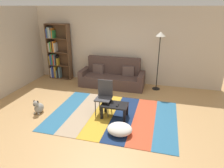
{
  "coord_description": "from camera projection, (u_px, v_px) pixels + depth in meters",
  "views": [
    {
      "loc": [
        1.44,
        -4.54,
        2.71
      ],
      "look_at": [
        0.08,
        0.56,
        0.65
      ],
      "focal_mm": 32.37,
      "sensor_mm": 36.0,
      "label": 1
    }
  ],
  "objects": [
    {
      "name": "couch",
      "position": [
        112.0,
        77.0,
        7.19
      ],
      "size": [
        2.26,
        0.8,
        1.0
      ],
      "color": "#4C3833",
      "rests_on": "ground_plane"
    },
    {
      "name": "pouf",
      "position": [
        120.0,
        129.0,
        4.52
      ],
      "size": [
        0.56,
        0.5,
        0.23
      ],
      "primitive_type": "ellipsoid",
      "color": "white",
      "rests_on": "rug"
    },
    {
      "name": "standing_lamp",
      "position": [
        160.0,
        42.0,
        6.42
      ],
      "size": [
        0.32,
        0.32,
        1.94
      ],
      "color": "black",
      "rests_on": "ground_plane"
    },
    {
      "name": "coffee_table",
      "position": [
        115.0,
        107.0,
        5.14
      ],
      "size": [
        0.67,
        0.43,
        0.36
      ],
      "color": "black",
      "rests_on": "rug"
    },
    {
      "name": "rug",
      "position": [
        113.0,
        115.0,
        5.31
      ],
      "size": [
        3.24,
        2.35,
        0.01
      ],
      "color": "teal",
      "rests_on": "ground_plane"
    },
    {
      "name": "dog",
      "position": [
        38.0,
        107.0,
        5.41
      ],
      "size": [
        0.22,
        0.35,
        0.4
      ],
      "color": "#9E998E",
      "rests_on": "ground_plane"
    },
    {
      "name": "back_wall",
      "position": [
        124.0,
        46.0,
        7.22
      ],
      "size": [
        6.8,
        0.1,
        2.7
      ],
      "primitive_type": "cube",
      "color": "beige",
      "rests_on": "ground_plane"
    },
    {
      "name": "bookshelf",
      "position": [
        57.0,
        54.0,
        7.76
      ],
      "size": [
        0.9,
        0.28,
        2.1
      ],
      "color": "brown",
      "rests_on": "ground_plane"
    },
    {
      "name": "ground_plane",
      "position": [
        104.0,
        114.0,
        5.42
      ],
      "size": [
        14.0,
        14.0,
        0.0
      ],
      "primitive_type": "plane",
      "color": "tan"
    },
    {
      "name": "left_wall",
      "position": [
        8.0,
        51.0,
        6.42
      ],
      "size": [
        0.1,
        5.5,
        2.7
      ],
      "primitive_type": "cube",
      "color": "beige",
      "rests_on": "ground_plane"
    },
    {
      "name": "tv_remote",
      "position": [
        118.0,
        105.0,
        5.04
      ],
      "size": [
        0.05,
        0.15,
        0.02
      ],
      "primitive_type": "cube",
      "rotation": [
        0.0,
        0.0,
        0.01
      ],
      "color": "black",
      "rests_on": "coffee_table"
    },
    {
      "name": "folding_chair",
      "position": [
        104.0,
        94.0,
        5.3
      ],
      "size": [
        0.4,
        0.4,
        0.9
      ],
      "rotation": [
        0.0,
        0.0,
        -0.57
      ],
      "color": "#38383D",
      "rests_on": "ground_plane"
    }
  ]
}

